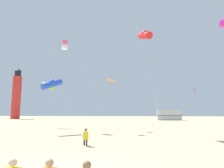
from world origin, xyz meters
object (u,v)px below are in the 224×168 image
at_px(kite_box_rainbow, 65,45).
at_px(kite_tube_lime, 48,86).
at_px(kite_flyer_standing, 86,137).
at_px(kite_tube_blue, 52,84).
at_px(kite_diamond_violet, 194,90).
at_px(rv_van_silver, 169,115).
at_px(kite_tube_scarlet, 145,35).
at_px(kite_diamond_cyan, 98,49).
at_px(kite_diamond_orange, 110,82).
at_px(lighthouse_distant, 17,95).

xyz_separation_m(kite_box_rainbow, kite_tube_lime, (-3.85, 4.61, -4.66)).
bearing_deg(kite_flyer_standing, kite_tube_blue, -68.05).
height_order(kite_diamond_violet, rv_van_silver, kite_diamond_violet).
height_order(kite_tube_lime, kite_diamond_violet, kite_tube_lime).
distance_m(kite_tube_scarlet, kite_diamond_cyan, 9.46).
bearing_deg(kite_diamond_violet, kite_diamond_orange, -142.26).
xyz_separation_m(lighthouse_distant, rv_van_silver, (47.88, -6.18, -6.45)).
height_order(kite_flyer_standing, kite_diamond_violet, kite_diamond_violet).
relative_size(kite_tube_blue, lighthouse_distant, 0.36).
distance_m(kite_tube_lime, kite_diamond_violet, 22.42).
bearing_deg(kite_tube_scarlet, kite_tube_lime, 145.35).
distance_m(kite_box_rainbow, lighthouse_distant, 48.07).
height_order(kite_tube_lime, lighthouse_distant, lighthouse_distant).
bearing_deg(kite_flyer_standing, lighthouse_distant, -69.18).
relative_size(kite_box_rainbow, kite_diamond_violet, 1.90).
bearing_deg(kite_tube_blue, lighthouse_distant, 124.18).
height_order(kite_tube_blue, kite_diamond_violet, kite_tube_blue).
relative_size(kite_diamond_cyan, lighthouse_distant, 0.70).
height_order(kite_box_rainbow, kite_tube_lime, kite_box_rainbow).
bearing_deg(kite_flyer_standing, kite_tube_scarlet, -142.18).
relative_size(kite_tube_blue, kite_tube_lime, 0.88).
distance_m(kite_box_rainbow, kite_diamond_violet, 20.49).
distance_m(kite_flyer_standing, kite_diamond_cyan, 16.78).
relative_size(kite_tube_scarlet, rv_van_silver, 1.62).
bearing_deg(kite_diamond_cyan, kite_diamond_orange, -65.64).
height_order(kite_tube_scarlet, kite_tube_lime, kite_tube_scarlet).
xyz_separation_m(kite_tube_scarlet, rv_van_silver, (9.53, 37.26, -8.48)).
relative_size(lighthouse_distant, rv_van_silver, 2.57).
distance_m(kite_tube_scarlet, rv_van_silver, 39.39).
relative_size(kite_flyer_standing, rv_van_silver, 0.18).
xyz_separation_m(kite_box_rainbow, rv_van_silver, (19.37, 32.41, -9.39)).
relative_size(kite_diamond_orange, rv_van_silver, 0.91).
relative_size(kite_diamond_violet, lighthouse_distant, 0.36).
xyz_separation_m(kite_tube_scarlet, kite_diamond_cyan, (-5.85, 7.36, 1.07)).
relative_size(kite_box_rainbow, kite_tube_lime, 1.67).
xyz_separation_m(kite_box_rainbow, kite_tube_scarlet, (9.84, -4.86, -0.91)).
bearing_deg(kite_box_rainbow, lighthouse_distant, 126.46).
height_order(kite_diamond_orange, kite_diamond_cyan, kite_diamond_cyan).
xyz_separation_m(kite_diamond_orange, kite_diamond_cyan, (-2.09, 4.61, 5.36)).
height_order(kite_tube_scarlet, lighthouse_distant, lighthouse_distant).
bearing_deg(kite_flyer_standing, kite_diamond_violet, -139.66).
distance_m(kite_flyer_standing, kite_tube_lime, 18.59).
relative_size(kite_flyer_standing, kite_tube_lime, 0.17).
distance_m(kite_tube_blue, kite_tube_lime, 8.38).
distance_m(kite_tube_blue, rv_van_silver, 40.65).
bearing_deg(kite_diamond_cyan, kite_tube_lime, 164.98).
height_order(kite_diamond_cyan, lighthouse_distant, lighthouse_distant).
relative_size(kite_tube_lime, kite_diamond_violet, 1.14).
bearing_deg(kite_tube_scarlet, kite_flyer_standing, -128.60).
xyz_separation_m(kite_tube_scarlet, kite_tube_lime, (-13.69, 9.46, -3.75)).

